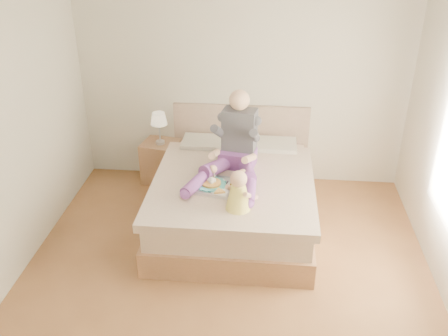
# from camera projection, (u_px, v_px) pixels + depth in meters

# --- Properties ---
(room) EXTENTS (4.02, 4.22, 2.71)m
(room) POSITION_uv_depth(u_px,v_px,m) (236.00, 138.00, 4.07)
(room) COLOR brown
(room) RESTS_ON ground
(bed) EXTENTS (1.70, 2.18, 1.00)m
(bed) POSITION_uv_depth(u_px,v_px,m) (235.00, 194.00, 5.59)
(bed) COLOR #896040
(bed) RESTS_ON ground
(nightstand) EXTENTS (0.51, 0.47, 0.54)m
(nightstand) POSITION_uv_depth(u_px,v_px,m) (162.00, 162.00, 6.39)
(nightstand) COLOR #896040
(nightstand) RESTS_ON ground
(lamp) EXTENTS (0.20, 0.20, 0.41)m
(lamp) POSITION_uv_depth(u_px,v_px,m) (159.00, 120.00, 6.09)
(lamp) COLOR silver
(lamp) RESTS_ON nightstand
(adult) EXTENTS (0.76, 1.14, 0.90)m
(adult) POSITION_uv_depth(u_px,v_px,m) (235.00, 149.00, 5.35)
(adult) COLOR #683482
(adult) RESTS_ON bed
(tray) EXTENTS (0.58, 0.49, 0.15)m
(tray) POSITION_uv_depth(u_px,v_px,m) (221.00, 185.00, 5.12)
(tray) COLOR silver
(tray) RESTS_ON bed
(baby) EXTENTS (0.33, 0.35, 0.40)m
(baby) POSITION_uv_depth(u_px,v_px,m) (239.00, 193.00, 4.72)
(baby) COLOR #FFEF50
(baby) RESTS_ON bed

